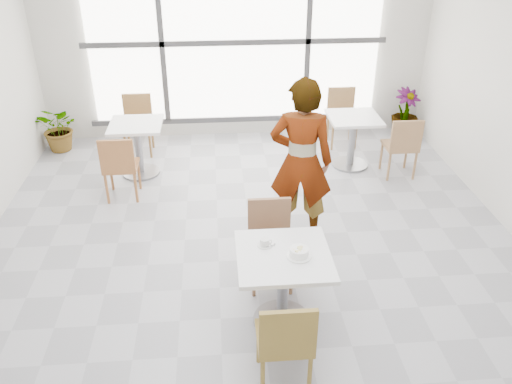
{
  "coord_description": "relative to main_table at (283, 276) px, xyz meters",
  "views": [
    {
      "loc": [
        -0.35,
        -4.51,
        3.37
      ],
      "look_at": [
        0.0,
        -0.3,
        1.0
      ],
      "focal_mm": 36.63,
      "sensor_mm": 36.0,
      "label": 1
    }
  ],
  "objects": [
    {
      "name": "coffee_cup",
      "position": [
        -0.15,
        0.14,
        0.26
      ],
      "size": [
        0.16,
        0.13,
        0.07
      ],
      "color": "silver",
      "rests_on": "main_table"
    },
    {
      "name": "bg_chair_left_far",
      "position": [
        -1.69,
        3.88,
        -0.02
      ],
      "size": [
        0.42,
        0.42,
        0.87
      ],
      "color": "#9D6E3C",
      "rests_on": "ground"
    },
    {
      "name": "wall_back",
      "position": [
        -0.18,
        4.45,
        0.98
      ],
      "size": [
        6.0,
        0.0,
        6.0
      ],
      "primitive_type": "plane",
      "rotation": [
        1.57,
        0.0,
        0.0
      ],
      "color": "silver",
      "rests_on": "ground"
    },
    {
      "name": "window",
      "position": [
        -0.18,
        4.39,
        0.98
      ],
      "size": [
        4.6,
        0.07,
        2.52
      ],
      "color": "white",
      "rests_on": "ground"
    },
    {
      "name": "oatmeal_bowl",
      "position": [
        0.12,
        -0.04,
        0.27
      ],
      "size": [
        0.21,
        0.21,
        0.09
      ],
      "color": "white",
      "rests_on": "main_table"
    },
    {
      "name": "bg_chair_right_far",
      "position": [
        1.42,
        3.93,
        -0.02
      ],
      "size": [
        0.42,
        0.42,
        0.87
      ],
      "color": "#A07547",
      "rests_on": "ground"
    },
    {
      "name": "person",
      "position": [
        0.36,
        1.39,
        0.41
      ],
      "size": [
        0.75,
        0.57,
        1.86
      ],
      "primitive_type": "imported",
      "rotation": [
        0.0,
        0.0,
        2.94
      ],
      "color": "black",
      "rests_on": "ground"
    },
    {
      "name": "chair_far",
      "position": [
        -0.04,
        0.63,
        -0.02
      ],
      "size": [
        0.42,
        0.42,
        0.87
      ],
      "color": "brown",
      "rests_on": "ground"
    },
    {
      "name": "floor",
      "position": [
        -0.18,
        0.95,
        -0.52
      ],
      "size": [
        7.0,
        7.0,
        0.0
      ],
      "primitive_type": "plane",
      "color": "#9E9EA5",
      "rests_on": "ground"
    },
    {
      "name": "bg_chair_left_near",
      "position": [
        -1.74,
        2.39,
        -0.02
      ],
      "size": [
        0.42,
        0.42,
        0.87
      ],
      "rotation": [
        0.0,
        0.0,
        3.14
      ],
      "color": "#A46537",
      "rests_on": "ground"
    },
    {
      "name": "bg_chair_right_near",
      "position": [
        1.97,
        2.71,
        -0.02
      ],
      "size": [
        0.42,
        0.42,
        0.87
      ],
      "rotation": [
        0.0,
        0.0,
        3.14
      ],
      "color": "#A1754B",
      "rests_on": "ground"
    },
    {
      "name": "main_table",
      "position": [
        0.0,
        0.0,
        0.0
      ],
      "size": [
        0.8,
        0.8,
        0.75
      ],
      "color": "silver",
      "rests_on": "ground"
    },
    {
      "name": "plant_left",
      "position": [
        -2.88,
        4.0,
        -0.16
      ],
      "size": [
        0.82,
        0.77,
        0.72
      ],
      "primitive_type": "imported",
      "rotation": [
        0.0,
        0.0,
        -0.41
      ],
      "color": "#5E8E42",
      "rests_on": "ground"
    },
    {
      "name": "plant_right",
      "position": [
        2.52,
        4.15,
        -0.14
      ],
      "size": [
        0.55,
        0.55,
        0.77
      ],
      "primitive_type": "imported",
      "rotation": [
        0.0,
        0.0,
        0.35
      ],
      "color": "#507640",
      "rests_on": "ground"
    },
    {
      "name": "chair_near",
      "position": [
        -0.07,
        -0.73,
        -0.02
      ],
      "size": [
        0.42,
        0.42,
        0.87
      ],
      "rotation": [
        0.0,
        0.0,
        3.14
      ],
      "color": "olive",
      "rests_on": "ground"
    },
    {
      "name": "bg_table_right",
      "position": [
        1.39,
        3.11,
        -0.04
      ],
      "size": [
        0.7,
        0.7,
        0.75
      ],
      "color": "white",
      "rests_on": "ground"
    },
    {
      "name": "bg_table_left",
      "position": [
        -1.6,
        3.1,
        -0.04
      ],
      "size": [
        0.7,
        0.7,
        0.75
      ],
      "color": "white",
      "rests_on": "ground"
    }
  ]
}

